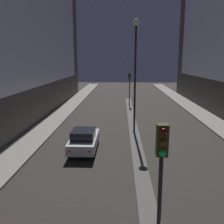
# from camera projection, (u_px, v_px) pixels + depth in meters

# --- Properties ---
(building_left) EXTENTS (6.01, 43.56, 20.81)m
(building_left) POSITION_uv_depth(u_px,v_px,m) (6.00, 14.00, 23.79)
(building_left) COLOR #4C4742
(building_left) RESTS_ON ground
(median_strip) EXTENTS (0.82, 35.24, 0.11)m
(median_strip) POSITION_uv_depth(u_px,v_px,m) (133.00, 128.00, 22.39)
(median_strip) COLOR #56544F
(median_strip) RESTS_ON ground
(traffic_light_near) EXTENTS (0.32, 0.42, 4.26)m
(traffic_light_near) POSITION_uv_depth(u_px,v_px,m) (161.00, 164.00, 6.91)
(traffic_light_near) COLOR black
(traffic_light_near) RESTS_ON median_strip
(traffic_light_mid) EXTENTS (0.32, 0.42, 4.26)m
(traffic_light_mid) POSITION_uv_depth(u_px,v_px,m) (129.00, 82.00, 33.12)
(traffic_light_mid) COLOR black
(traffic_light_mid) RESTS_ON median_strip
(street_lamp) EXTENTS (0.52, 0.52, 9.07)m
(street_lamp) POSITION_uv_depth(u_px,v_px,m) (135.00, 59.00, 19.79)
(street_lamp) COLOR black
(street_lamp) RESTS_ON median_strip
(car_left_lane) EXTENTS (1.73, 4.09, 1.54)m
(car_left_lane) POSITION_uv_depth(u_px,v_px,m) (84.00, 140.00, 16.86)
(car_left_lane) COLOR silver
(car_left_lane) RESTS_ON ground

